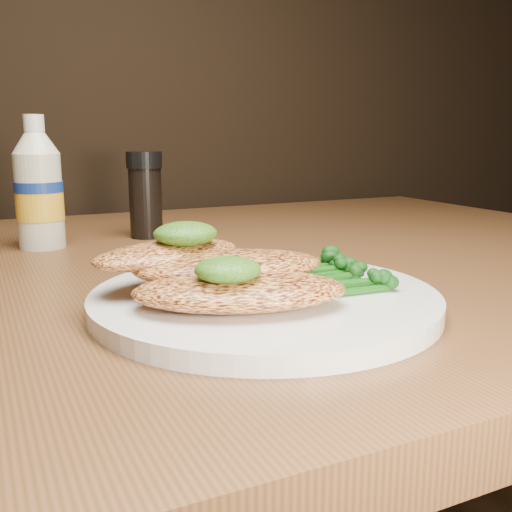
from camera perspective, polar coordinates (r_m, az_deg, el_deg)
name	(u,v)px	position (r m, az deg, el deg)	size (l,w,h in m)	color
plate	(265,300)	(0.46, 0.83, -4.23)	(0.27, 0.27, 0.01)	white
chicken_front	(240,291)	(0.41, -1.54, -3.36)	(0.15, 0.08, 0.02)	#F79D4E
chicken_mid	(229,266)	(0.45, -2.60, -0.99)	(0.15, 0.07, 0.02)	#F79D4E
chicken_back	(168,254)	(0.46, -8.48, 0.18)	(0.12, 0.06, 0.02)	#F79D4E
pesto_front	(228,270)	(0.40, -2.74, -1.33)	(0.05, 0.04, 0.02)	#113307
pesto_back	(185,234)	(0.46, -6.83, 2.15)	(0.05, 0.05, 0.02)	#113307
broccolini_bundle	(309,272)	(0.47, 5.12, -1.56)	(0.13, 0.10, 0.02)	#175312
mayo_bottle	(38,182)	(0.73, -20.26, 6.67)	(0.05, 0.05, 0.15)	beige
pepper_grinder	(145,195)	(0.77, -10.62, 5.81)	(0.04, 0.04, 0.11)	black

